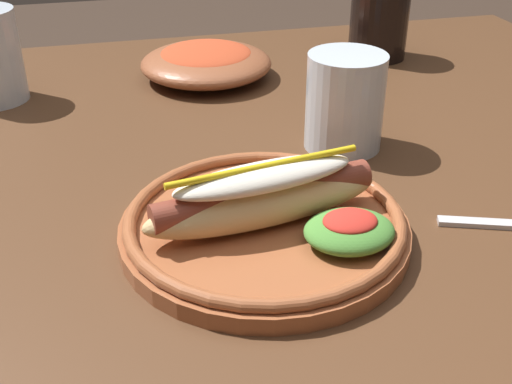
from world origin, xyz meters
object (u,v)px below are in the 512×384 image
water_cup (345,102)px  side_bowl (206,62)px  hot_dog_plate (269,218)px  soda_cup (379,19)px

water_cup → side_bowl: water_cup is taller
water_cup → side_bowl: bearing=113.1°
hot_dog_plate → side_bowl: size_ratio=1.37×
hot_dog_plate → side_bowl: 0.42m
hot_dog_plate → water_cup: (0.13, 0.16, 0.03)m
hot_dog_plate → water_cup: size_ratio=2.39×
hot_dog_plate → side_bowl: hot_dog_plate is taller
hot_dog_plate → side_bowl: bearing=87.2°
side_bowl → soda_cup: bearing=6.2°
soda_cup → side_bowl: (-0.28, -0.03, -0.04)m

